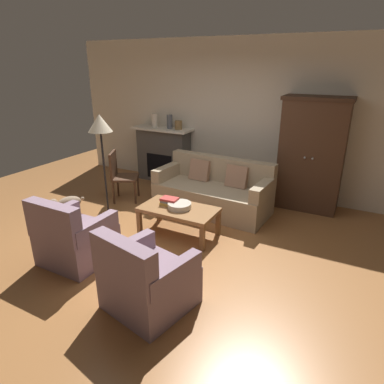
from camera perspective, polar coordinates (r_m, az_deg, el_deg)
ground_plane at (r=4.74m, az=-3.69°, el=-8.81°), size 9.60×9.60×0.00m
back_wall at (r=6.48m, az=8.10°, el=12.38°), size 7.20×0.10×2.80m
fireplace at (r=7.11m, az=-4.83°, el=6.42°), size 1.26×0.48×1.12m
armoire at (r=5.92m, az=19.58°, el=6.00°), size 1.06×0.57×1.87m
couch at (r=5.69m, az=3.66°, el=0.01°), size 1.96×0.96×0.86m
coffee_table at (r=4.83m, az=-2.29°, el=-3.30°), size 1.10×0.60×0.42m
fruit_bowl at (r=4.78m, az=-2.13°, el=-2.31°), size 0.34×0.34×0.08m
book_stack at (r=4.90m, az=-3.82°, el=-1.59°), size 0.25×0.19×0.11m
mantel_vase_cream at (r=7.05m, az=-6.35°, el=11.99°), size 0.14×0.14×0.28m
mantel_vase_slate at (r=6.86m, az=-3.79°, el=11.80°), size 0.11×0.11×0.28m
mantel_vase_bronze at (r=6.76m, az=-2.31°, el=11.26°), size 0.15×0.15×0.17m
armchair_near_left at (r=4.46m, az=-19.35°, el=-7.47°), size 0.78×0.78×0.88m
armchair_near_right at (r=3.51m, az=-7.76°, el=-14.72°), size 0.91×0.91×0.88m
side_chair_wooden at (r=6.15m, az=-12.08°, el=3.14°), size 0.60×0.60×0.90m
floor_lamp at (r=5.28m, az=-15.26°, el=10.19°), size 0.36×0.36×1.65m
dog at (r=5.74m, az=-20.42°, el=-1.91°), size 0.33×0.54×0.39m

